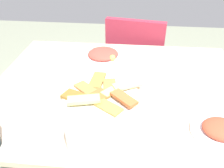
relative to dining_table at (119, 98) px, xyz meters
The scene contains 9 objects.
dining_table is the anchor object (origin of this frame).
dining_chair 0.71m from the dining_table, 83.13° to the left, with size 0.48×0.49×0.90m.
pide_platter 0.15m from the dining_table, 130.44° to the right, with size 0.35×0.34×0.04m.
salad_plate_greens 0.32m from the dining_table, 111.82° to the left, with size 0.24×0.24×0.05m.
salad_plate_rice 0.49m from the dining_table, 35.15° to the right, with size 0.21×0.21×0.05m.
drinking_glass 0.43m from the dining_table, 106.03° to the right, with size 0.07×0.07×0.11m, color silver.
paper_napkin 0.27m from the dining_table, 32.68° to the left, with size 0.16×0.16×0.00m, color white.
fork 0.26m from the dining_table, 29.20° to the left, with size 0.19×0.01×0.01m, color silver.
spoon 0.28m from the dining_table, 35.90° to the left, with size 0.19×0.01×0.01m, color silver.
Camera 1 is at (0.06, -0.91, 1.39)m, focal length 37.38 mm.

